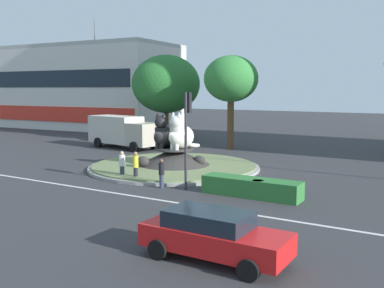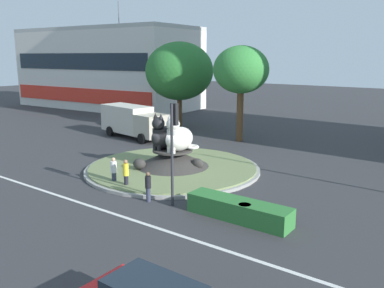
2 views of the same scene
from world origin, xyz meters
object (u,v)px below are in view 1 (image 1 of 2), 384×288
(cat_statue_black, at_px, (165,135))
(sedan_on_far_lane, at_px, (213,234))
(shophouse_block, at_px, (83,87))
(pedestrian_white_shirt, at_px, (122,164))
(pedestrian_black_shirt, at_px, (161,173))
(second_tree_near_tower, at_px, (166,84))
(pedestrian_yellow_shirt, at_px, (136,165))
(cat_statue_white, at_px, (180,135))
(traffic_light_mast, at_px, (187,122))
(litter_bin, at_px, (258,190))
(delivery_box_truck, at_px, (123,131))
(broadleaf_tree_behind_island, at_px, (231,79))

(cat_statue_black, bearing_deg, sedan_on_far_lane, 38.95)
(shophouse_block, relative_size, pedestrian_white_shirt, 16.42)
(pedestrian_black_shirt, bearing_deg, pedestrian_white_shirt, -66.88)
(second_tree_near_tower, relative_size, pedestrian_yellow_shirt, 5.11)
(cat_statue_white, bearing_deg, second_tree_near_tower, -139.06)
(traffic_light_mast, distance_m, pedestrian_white_shirt, 5.46)
(pedestrian_white_shirt, xyz_separation_m, litter_bin, (8.72, -0.38, -0.41))
(shophouse_block, relative_size, pedestrian_yellow_shirt, 15.78)
(pedestrian_yellow_shirt, relative_size, pedestrian_white_shirt, 1.04)
(second_tree_near_tower, distance_m, litter_bin, 25.41)
(cat_statue_white, relative_size, delivery_box_truck, 0.32)
(pedestrian_black_shirt, bearing_deg, cat_statue_black, -109.92)
(cat_statue_black, relative_size, shophouse_block, 0.09)
(pedestrian_yellow_shirt, height_order, delivery_box_truck, delivery_box_truck)
(shophouse_block, bearing_deg, pedestrian_black_shirt, -43.02)
(pedestrian_yellow_shirt, height_order, pedestrian_black_shirt, pedestrian_yellow_shirt)
(pedestrian_yellow_shirt, bearing_deg, traffic_light_mast, 3.88)
(pedestrian_black_shirt, bearing_deg, pedestrian_yellow_shirt, -70.53)
(second_tree_near_tower, height_order, pedestrian_yellow_shirt, second_tree_near_tower)
(sedan_on_far_lane, height_order, litter_bin, sedan_on_far_lane)
(broadleaf_tree_behind_island, height_order, pedestrian_yellow_shirt, broadleaf_tree_behind_island)
(cat_statue_black, distance_m, second_tree_near_tower, 16.18)
(pedestrian_yellow_shirt, bearing_deg, litter_bin, 6.48)
(cat_statue_black, height_order, pedestrian_black_shirt, cat_statue_black)
(traffic_light_mast, bearing_deg, broadleaf_tree_behind_island, 17.52)
(delivery_box_truck, bearing_deg, cat_statue_black, -25.91)
(broadleaf_tree_behind_island, relative_size, delivery_box_truck, 1.07)
(sedan_on_far_lane, bearing_deg, pedestrian_yellow_shirt, 139.65)
(broadleaf_tree_behind_island, bearing_deg, second_tree_near_tower, 164.91)
(sedan_on_far_lane, bearing_deg, delivery_box_truck, 136.16)
(delivery_box_truck, xyz_separation_m, litter_bin, (17.66, -11.03, -1.11))
(pedestrian_yellow_shirt, distance_m, pedestrian_white_shirt, 1.10)
(second_tree_near_tower, xyz_separation_m, pedestrian_black_shirt, (12.21, -18.10, -4.91))
(cat_statue_white, xyz_separation_m, broadleaf_tree_behind_island, (-1.72, 10.71, 3.81))
(pedestrian_black_shirt, xyz_separation_m, sedan_on_far_lane, (7.18, -7.39, -0.03))
(cat_statue_black, relative_size, traffic_light_mast, 0.47)
(litter_bin, bearing_deg, second_tree_near_tower, 134.79)
(pedestrian_yellow_shirt, bearing_deg, second_tree_near_tower, 128.16)
(litter_bin, bearing_deg, shophouse_block, 145.25)
(cat_statue_white, height_order, delivery_box_truck, cat_statue_white)
(broadleaf_tree_behind_island, height_order, delivery_box_truck, broadleaf_tree_behind_island)
(second_tree_near_tower, xyz_separation_m, sedan_on_far_lane, (19.39, -25.50, -4.94))
(cat_statue_white, height_order, pedestrian_yellow_shirt, cat_statue_white)
(shophouse_block, xyz_separation_m, second_tree_near_tower, (19.34, -7.93, 0.23))
(cat_statue_black, xyz_separation_m, delivery_box_truck, (-9.06, 6.43, -0.68))
(cat_statue_white, xyz_separation_m, shophouse_block, (-29.44, 20.90, 3.25))
(traffic_light_mast, xyz_separation_m, litter_bin, (3.98, 0.02, -3.08))
(cat_statue_white, xyz_separation_m, traffic_light_mast, (3.43, -4.69, 1.27))
(cat_statue_black, height_order, shophouse_block, shophouse_block)
(cat_statue_white, distance_m, litter_bin, 8.94)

